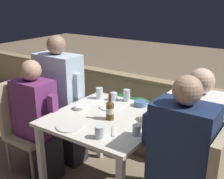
{
  "coord_description": "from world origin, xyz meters",
  "views": [
    {
      "loc": [
        1.26,
        -1.78,
        1.74
      ],
      "look_at": [
        0.0,
        0.07,
        0.98
      ],
      "focal_mm": 45.0,
      "sensor_mm": 36.0,
      "label": 1
    }
  ],
  "objects_px": {
    "chair_left_far": "(49,107)",
    "potted_plant": "(68,99)",
    "chair_right_far": "(216,158)",
    "chair_left_near": "(24,120)",
    "person_blue_shirt": "(62,101)",
    "person_white_polo": "(191,144)",
    "person_navy_jumper": "(176,164)",
    "person_purple_stripe": "(38,121)",
    "beer_bottle": "(110,109)"
  },
  "relations": [
    {
      "from": "chair_left_far",
      "to": "potted_plant",
      "type": "bearing_deg",
      "value": 114.98
    },
    {
      "from": "chair_right_far",
      "to": "potted_plant",
      "type": "xyz_separation_m",
      "value": [
        -2.06,
        0.58,
        -0.13
      ]
    },
    {
      "from": "chair_left_near",
      "to": "person_blue_shirt",
      "type": "height_order",
      "value": "person_blue_shirt"
    },
    {
      "from": "chair_left_near",
      "to": "person_white_polo",
      "type": "bearing_deg",
      "value": 13.06
    },
    {
      "from": "person_navy_jumper",
      "to": "person_white_polo",
      "type": "xyz_separation_m",
      "value": [
        -0.02,
        0.36,
        -0.02
      ]
    },
    {
      "from": "chair_left_far",
      "to": "chair_right_far",
      "type": "relative_size",
      "value": 1.0
    },
    {
      "from": "chair_left_near",
      "to": "person_white_polo",
      "type": "height_order",
      "value": "person_white_polo"
    },
    {
      "from": "person_purple_stripe",
      "to": "chair_left_near",
      "type": "bearing_deg",
      "value": 180.0
    },
    {
      "from": "person_white_polo",
      "to": "potted_plant",
      "type": "xyz_separation_m",
      "value": [
        -1.86,
        0.58,
        -0.2
      ]
    },
    {
      "from": "chair_left_far",
      "to": "beer_bottle",
      "type": "distance_m",
      "value": 1.03
    },
    {
      "from": "chair_right_far",
      "to": "chair_left_near",
      "type": "bearing_deg",
      "value": -168.39
    },
    {
      "from": "chair_right_far",
      "to": "person_white_polo",
      "type": "xyz_separation_m",
      "value": [
        -0.2,
        0.0,
        0.06
      ]
    },
    {
      "from": "chair_left_far",
      "to": "person_blue_shirt",
      "type": "relative_size",
      "value": 0.7
    },
    {
      "from": "person_white_polo",
      "to": "beer_bottle",
      "type": "distance_m",
      "value": 0.7
    },
    {
      "from": "chair_left_near",
      "to": "person_white_polo",
      "type": "distance_m",
      "value": 1.6
    },
    {
      "from": "chair_left_near",
      "to": "chair_left_far",
      "type": "height_order",
      "value": "same"
    },
    {
      "from": "person_purple_stripe",
      "to": "person_white_polo",
      "type": "relative_size",
      "value": 0.96
    },
    {
      "from": "person_navy_jumper",
      "to": "person_white_polo",
      "type": "distance_m",
      "value": 0.36
    },
    {
      "from": "chair_left_near",
      "to": "person_navy_jumper",
      "type": "xyz_separation_m",
      "value": [
        1.58,
        -0.0,
        0.08
      ]
    },
    {
      "from": "chair_right_far",
      "to": "beer_bottle",
      "type": "bearing_deg",
      "value": -164.88
    },
    {
      "from": "person_purple_stripe",
      "to": "potted_plant",
      "type": "bearing_deg",
      "value": 118.07
    },
    {
      "from": "chair_right_far",
      "to": "potted_plant",
      "type": "distance_m",
      "value": 2.15
    },
    {
      "from": "person_blue_shirt",
      "to": "person_navy_jumper",
      "type": "height_order",
      "value": "person_blue_shirt"
    },
    {
      "from": "chair_right_far",
      "to": "beer_bottle",
      "type": "height_order",
      "value": "beer_bottle"
    },
    {
      "from": "chair_left_near",
      "to": "chair_right_far",
      "type": "xyz_separation_m",
      "value": [
        1.76,
        0.36,
        0.0
      ]
    },
    {
      "from": "person_navy_jumper",
      "to": "chair_right_far",
      "type": "relative_size",
      "value": 1.33
    },
    {
      "from": "chair_left_near",
      "to": "potted_plant",
      "type": "distance_m",
      "value": 1.0
    },
    {
      "from": "person_purple_stripe",
      "to": "person_blue_shirt",
      "type": "distance_m",
      "value": 0.37
    },
    {
      "from": "person_purple_stripe",
      "to": "potted_plant",
      "type": "xyz_separation_m",
      "value": [
        -0.5,
        0.95,
        -0.17
      ]
    },
    {
      "from": "person_navy_jumper",
      "to": "person_white_polo",
      "type": "bearing_deg",
      "value": 93.68
    },
    {
      "from": "chair_left_near",
      "to": "person_purple_stripe",
      "type": "relative_size",
      "value": 0.81
    },
    {
      "from": "chair_left_near",
      "to": "person_navy_jumper",
      "type": "height_order",
      "value": "person_navy_jumper"
    },
    {
      "from": "person_blue_shirt",
      "to": "beer_bottle",
      "type": "relative_size",
      "value": 5.99
    },
    {
      "from": "beer_bottle",
      "to": "person_purple_stripe",
      "type": "bearing_deg",
      "value": -169.25
    },
    {
      "from": "person_navy_jumper",
      "to": "chair_right_far",
      "type": "xyz_separation_m",
      "value": [
        0.18,
        0.36,
        -0.08
      ]
    },
    {
      "from": "chair_left_far",
      "to": "person_navy_jumper",
      "type": "relative_size",
      "value": 0.75
    },
    {
      "from": "chair_right_far",
      "to": "person_blue_shirt",
      "type": "bearing_deg",
      "value": 179.94
    },
    {
      "from": "chair_left_far",
      "to": "potted_plant",
      "type": "relative_size",
      "value": 1.38
    },
    {
      "from": "person_navy_jumper",
      "to": "chair_left_near",
      "type": "bearing_deg",
      "value": 179.99
    },
    {
      "from": "person_purple_stripe",
      "to": "potted_plant",
      "type": "distance_m",
      "value": 1.09
    },
    {
      "from": "person_blue_shirt",
      "to": "chair_right_far",
      "type": "relative_size",
      "value": 1.42
    },
    {
      "from": "potted_plant",
      "to": "person_blue_shirt",
      "type": "bearing_deg",
      "value": -51.09
    },
    {
      "from": "person_navy_jumper",
      "to": "person_purple_stripe",
      "type": "bearing_deg",
      "value": 179.98
    },
    {
      "from": "person_navy_jumper",
      "to": "beer_bottle",
      "type": "bearing_deg",
      "value": 167.76
    },
    {
      "from": "chair_left_far",
      "to": "beer_bottle",
      "type": "relative_size",
      "value": 4.21
    },
    {
      "from": "person_blue_shirt",
      "to": "person_white_polo",
      "type": "xyz_separation_m",
      "value": [
        1.39,
        -0.0,
        -0.06
      ]
    },
    {
      "from": "person_white_polo",
      "to": "potted_plant",
      "type": "bearing_deg",
      "value": 162.58
    },
    {
      "from": "chair_left_far",
      "to": "person_white_polo",
      "type": "distance_m",
      "value": 1.59
    },
    {
      "from": "person_purple_stripe",
      "to": "person_white_polo",
      "type": "bearing_deg",
      "value": 14.95
    },
    {
      "from": "chair_right_far",
      "to": "potted_plant",
      "type": "height_order",
      "value": "chair_right_far"
    }
  ]
}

